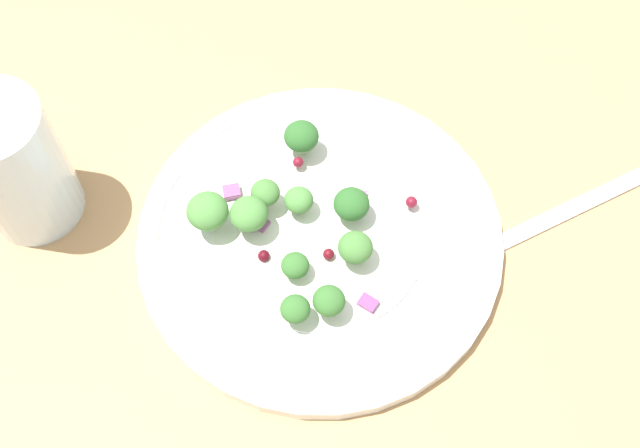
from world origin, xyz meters
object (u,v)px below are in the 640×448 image
plate (320,236)px  broccoli_floret_0 (298,200)px  broccoli_floret_1 (208,212)px  water_glass (14,165)px  broccoli_floret_2 (249,214)px  fork (543,222)px

plate → broccoli_floret_0: 3.10cm
broccoli_floret_1 → water_glass: bearing=96.5°
broccoli_floret_0 → broccoli_floret_2: broccoli_floret_2 is taller
broccoli_floret_2 → fork: size_ratio=0.18×
broccoli_floret_1 → broccoli_floret_2: size_ratio=1.10×
broccoli_floret_0 → fork: broccoli_floret_0 is taller
broccoli_floret_0 → water_glass: (-4.51, 18.66, 2.54)cm
broccoli_floret_0 → water_glass: size_ratio=0.19×
broccoli_floret_0 → broccoli_floret_2: bearing=130.6°
broccoli_floret_0 → broccoli_floret_2: (-2.34, 2.74, 0.52)cm
broccoli_floret_2 → fork: 21.18cm
plate → broccoli_floret_2: 5.47cm
broccoli_floret_0 → broccoli_floret_1: (-3.01, 5.49, 0.58)cm
broccoli_floret_2 → water_glass: size_ratio=0.25×
broccoli_floret_0 → broccoli_floret_1: broccoli_floret_1 is taller
broccoli_floret_1 → broccoli_floret_2: (0.67, -2.75, -0.06)cm
fork → broccoli_floret_1: bearing=109.4°
plate → broccoli_floret_2: size_ratio=9.63×
broccoli_floret_0 → broccoli_floret_1: bearing=118.8°
broccoli_floret_0 → fork: 17.80cm
plate → broccoli_floret_0: bearing=57.5°
water_glass → broccoli_floret_1: bearing=-83.5°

